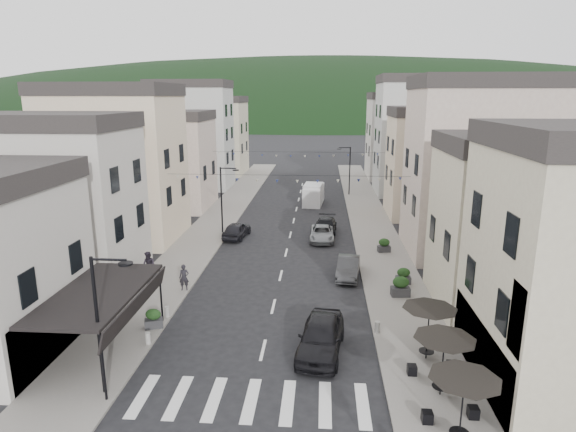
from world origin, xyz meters
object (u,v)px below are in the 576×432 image
at_px(parked_car_d, 326,226).
at_px(delivery_van, 314,194).
at_px(parked_car_b, 348,267).
at_px(parked_car_a, 321,336).
at_px(parked_car_c, 322,233).
at_px(parked_car_e, 237,230).
at_px(pedestrian_b, 149,266).
at_px(pedestrian_a, 184,277).

xyz_separation_m(parked_car_d, delivery_van, (-1.33, 12.01, 0.51)).
relative_size(parked_car_b, parked_car_d, 0.89).
bearing_deg(parked_car_d, parked_car_a, -87.37).
xyz_separation_m(parked_car_c, parked_car_e, (-7.40, 0.23, 0.08)).
bearing_deg(pedestrian_b, pedestrian_a, -7.83).
bearing_deg(parked_car_e, delivery_van, -106.90).
xyz_separation_m(parked_car_b, parked_car_e, (-9.20, 8.68, 0.03)).
bearing_deg(delivery_van, parked_car_a, -83.11).
bearing_deg(parked_car_b, parked_car_e, 143.21).
distance_m(parked_car_a, pedestrian_a, 10.96).
xyz_separation_m(parked_car_c, delivery_van, (-1.01, 14.12, 0.56)).
relative_size(parked_car_c, delivery_van, 0.86).
bearing_deg(parked_car_d, parked_car_b, -78.52).
distance_m(parked_car_d, pedestrian_a, 16.51).
xyz_separation_m(parked_car_a, pedestrian_a, (-8.60, 6.79, 0.11)).
height_order(parked_car_b, pedestrian_a, pedestrian_a).
distance_m(parked_car_a, parked_car_d, 20.68).
bearing_deg(parked_car_a, parked_car_d, 96.27).
xyz_separation_m(delivery_van, pedestrian_b, (-10.40, -24.34, -0.10)).
distance_m(parked_car_e, pedestrian_a, 12.07).
distance_m(parked_car_a, pedestrian_b, 14.14).
bearing_deg(delivery_van, pedestrian_b, -108.02).
relative_size(delivery_van, pedestrian_a, 3.11).
relative_size(parked_car_a, pedestrian_b, 2.58).
relative_size(delivery_van, pedestrian_b, 2.69).
height_order(parked_car_a, parked_car_d, parked_car_a).
bearing_deg(parked_car_c, delivery_van, 94.18).
distance_m(parked_car_c, pedestrian_a, 14.59).
height_order(parked_car_b, parked_car_d, parked_car_b).
bearing_deg(parked_car_d, delivery_van, 99.86).
xyz_separation_m(parked_car_d, pedestrian_a, (-8.93, -13.89, 0.29)).
bearing_deg(pedestrian_a, parked_car_c, 45.57).
relative_size(parked_car_e, pedestrian_b, 2.14).
relative_size(parked_car_b, delivery_van, 0.79).
xyz_separation_m(pedestrian_a, pedestrian_b, (-2.81, 1.56, 0.13)).
bearing_deg(pedestrian_b, parked_car_c, 63.06).
distance_m(pedestrian_a, pedestrian_b, 3.22).
distance_m(parked_car_d, delivery_van, 12.10).
relative_size(parked_car_d, parked_car_e, 1.12).
bearing_deg(parked_car_a, pedestrian_b, 150.98).
bearing_deg(parked_car_e, parked_car_b, 144.47).
bearing_deg(parked_car_c, parked_car_b, -77.88).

